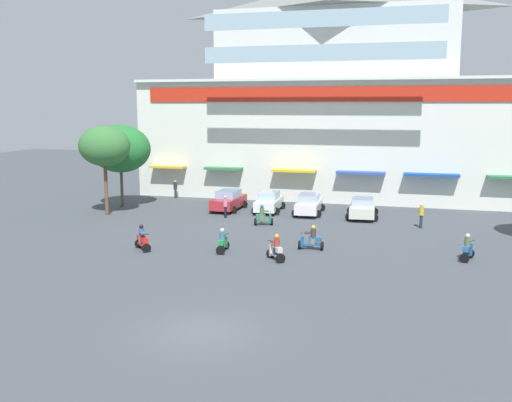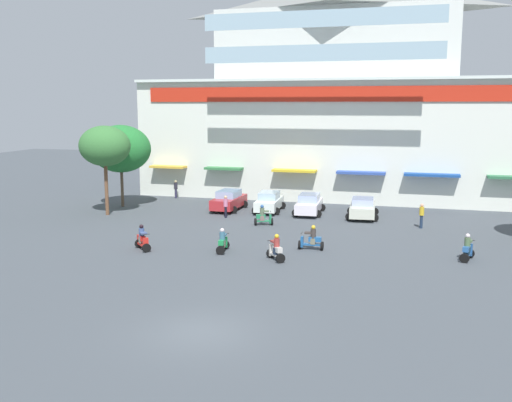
# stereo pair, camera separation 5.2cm
# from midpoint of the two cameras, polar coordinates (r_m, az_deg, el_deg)

# --- Properties ---
(ground_plane) EXTENTS (128.00, 128.00, 0.00)m
(ground_plane) POSITION_cam_midpoint_polar(r_m,az_deg,el_deg) (34.54, 2.46, -4.83)
(ground_plane) COLOR #434A50
(colonial_building) EXTENTS (35.42, 15.72, 19.77)m
(colonial_building) POSITION_cam_midpoint_polar(r_m,az_deg,el_deg) (55.82, 7.95, 9.32)
(colonial_building) COLOR silver
(colonial_building) RESTS_ON ground
(plaza_tree_0) EXTENTS (4.02, 3.44, 6.92)m
(plaza_tree_0) POSITION_cam_midpoint_polar(r_m,az_deg,el_deg) (46.10, -14.57, 5.21)
(plaza_tree_0) COLOR brown
(plaza_tree_0) RESTS_ON ground
(plaza_tree_2) EXTENTS (5.11, 4.44, 6.83)m
(plaza_tree_2) POSITION_cam_midpoint_polar(r_m,az_deg,el_deg) (49.76, -13.08, 5.00)
(plaza_tree_2) COLOR brown
(plaza_tree_2) RESTS_ON ground
(parked_car_0) EXTENTS (2.41, 4.44, 1.64)m
(parked_car_0) POSITION_cam_midpoint_polar(r_m,az_deg,el_deg) (47.28, -2.64, 0.08)
(parked_car_0) COLOR #AD272C
(parked_car_0) RESTS_ON ground
(parked_car_1) EXTENTS (2.41, 4.41, 1.61)m
(parked_car_1) POSITION_cam_midpoint_polar(r_m,az_deg,el_deg) (46.58, 1.33, -0.08)
(parked_car_1) COLOR white
(parked_car_1) RESTS_ON ground
(parked_car_2) EXTENTS (2.45, 4.56, 1.58)m
(parked_car_2) POSITION_cam_midpoint_polar(r_m,az_deg,el_deg) (45.74, 5.26, -0.30)
(parked_car_2) COLOR white
(parked_car_2) RESTS_ON ground
(parked_car_3) EXTENTS (2.60, 4.22, 1.53)m
(parked_car_3) POSITION_cam_midpoint_polar(r_m,az_deg,el_deg) (44.69, 10.43, -0.67)
(parked_car_3) COLOR beige
(parked_car_3) RESTS_ON ground
(scooter_rider_0) EXTENTS (0.89, 1.46, 1.54)m
(scooter_rider_0) POSITION_cam_midpoint_polar(r_m,az_deg,el_deg) (34.16, 20.03, -4.46)
(scooter_rider_0) COLOR black
(scooter_rider_0) RESTS_ON ground
(scooter_rider_1) EXTENTS (1.41, 0.95, 1.49)m
(scooter_rider_1) POSITION_cam_midpoint_polar(r_m,az_deg,el_deg) (41.36, 0.76, -1.57)
(scooter_rider_1) COLOR black
(scooter_rider_1) RESTS_ON ground
(scooter_rider_2) EXTENTS (1.48, 0.57, 1.49)m
(scooter_rider_2) POSITION_cam_midpoint_polar(r_m,az_deg,el_deg) (34.62, 5.50, -3.80)
(scooter_rider_2) COLOR black
(scooter_rider_2) RESTS_ON ground
(scooter_rider_3) EXTENTS (1.27, 1.39, 1.51)m
(scooter_rider_3) POSITION_cam_midpoint_polar(r_m,az_deg,el_deg) (32.14, 2.00, -4.77)
(scooter_rider_3) COLOR black
(scooter_rider_3) RESTS_ON ground
(scooter_rider_4) EXTENTS (1.38, 1.36, 1.53)m
(scooter_rider_4) POSITION_cam_midpoint_polar(r_m,az_deg,el_deg) (35.04, -11.02, -3.72)
(scooter_rider_4) COLOR black
(scooter_rider_4) RESTS_ON ground
(scooter_rider_5) EXTENTS (0.69, 1.51, 1.44)m
(scooter_rider_5) POSITION_cam_midpoint_polar(r_m,az_deg,el_deg) (33.98, -3.24, -4.04)
(scooter_rider_5) COLOR black
(scooter_rider_5) RESTS_ON ground
(pedestrian_0) EXTENTS (0.35, 0.35, 1.74)m
(pedestrian_0) POSITION_cam_midpoint_polar(r_m,az_deg,el_deg) (41.92, 15.94, -1.23)
(pedestrian_0) COLOR #1D2D45
(pedestrian_0) RESTS_ON ground
(pedestrian_1) EXTENTS (0.36, 0.36, 1.66)m
(pedestrian_1) POSITION_cam_midpoint_polar(r_m,az_deg,el_deg) (53.77, -7.84, 1.29)
(pedestrian_1) COLOR #2C2A44
(pedestrian_1) RESTS_ON ground
(pedestrian_3) EXTENTS (0.37, 0.37, 1.70)m
(pedestrian_3) POSITION_cam_midpoint_polar(r_m,az_deg,el_deg) (44.06, -2.96, -0.39)
(pedestrian_3) COLOR black
(pedestrian_3) RESTS_ON ground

